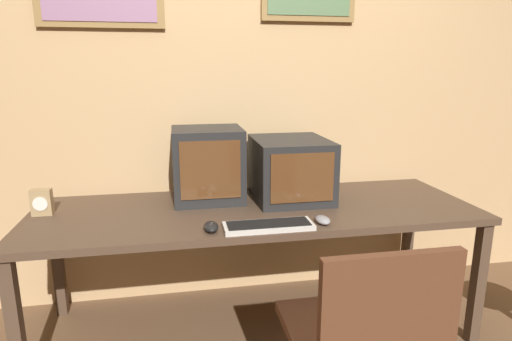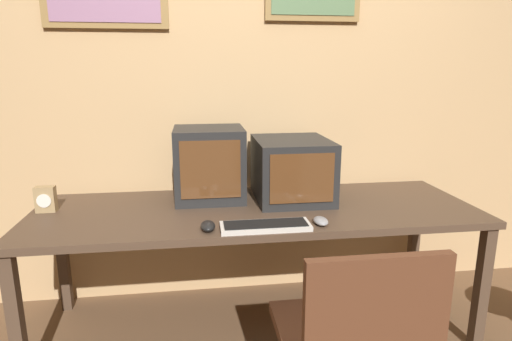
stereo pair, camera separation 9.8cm
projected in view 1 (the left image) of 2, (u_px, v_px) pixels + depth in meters
wall_back at (241, 86)px, 2.57m from camera, size 8.00×0.08×2.60m
desk at (256, 218)px, 2.26m from camera, size 2.30×0.78×0.70m
monitor_left at (208, 164)px, 2.34m from camera, size 0.38×0.36×0.40m
monitor_right at (290, 169)px, 2.38m from camera, size 0.40×0.48×0.33m
keyboard_main at (269, 226)px, 1.95m from camera, size 0.41×0.14×0.03m
mouse_near_keyboard at (323, 220)px, 2.01m from camera, size 0.07×0.11×0.03m
mouse_far_corner at (211, 227)px, 1.92m from camera, size 0.07×0.11×0.04m
desk_clock at (42, 202)px, 2.12m from camera, size 0.10×0.06×0.13m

